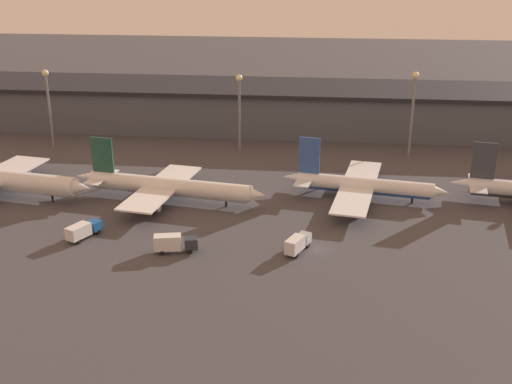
% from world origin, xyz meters
% --- Properties ---
extents(ground, '(600.00, 600.00, 0.00)m').
position_xyz_m(ground, '(0.00, 0.00, 0.00)').
color(ground, '#423F44').
extents(terminal_building, '(259.86, 28.47, 13.48)m').
position_xyz_m(terminal_building, '(0.00, 84.49, 6.78)').
color(terminal_building, '#4C515B').
rests_on(terminal_building, ground).
extents(airplane_1, '(45.15, 30.75, 13.48)m').
position_xyz_m(airplane_1, '(-33.50, 21.20, 3.33)').
color(airplane_1, white).
rests_on(airplane_1, ground).
extents(airplane_2, '(37.15, 36.28, 13.30)m').
position_xyz_m(airplane_2, '(9.68, 27.21, 3.08)').
color(airplane_2, white).
rests_on(airplane_2, ground).
extents(service_vehicle_0, '(5.53, 8.03, 3.15)m').
position_xyz_m(service_vehicle_0, '(-45.13, -0.12, 1.79)').
color(service_vehicle_0, '#195199').
rests_on(service_vehicle_0, ground).
extents(service_vehicle_3, '(4.93, 7.66, 3.29)m').
position_xyz_m(service_vehicle_3, '(-3.42, -1.82, 1.85)').
color(service_vehicle_3, '#9EA3A8').
rests_on(service_vehicle_3, ground).
extents(service_vehicle_5, '(8.30, 3.89, 3.51)m').
position_xyz_m(service_vehicle_5, '(-26.15, -4.25, 1.96)').
color(service_vehicle_5, '#282D38').
rests_on(service_vehicle_5, ground).
extents(lamp_post_0, '(1.80, 1.80, 21.53)m').
position_xyz_m(lamp_post_0, '(-76.14, 60.10, 13.97)').
color(lamp_post_0, slate).
rests_on(lamp_post_0, ground).
extents(lamp_post_1, '(1.80, 1.80, 21.24)m').
position_xyz_m(lamp_post_1, '(-22.24, 60.10, 13.81)').
color(lamp_post_1, slate).
rests_on(lamp_post_1, ground).
extents(lamp_post_2, '(1.80, 1.80, 22.88)m').
position_xyz_m(lamp_post_2, '(23.96, 60.10, 14.73)').
color(lamp_post_2, slate).
rests_on(lamp_post_2, ground).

